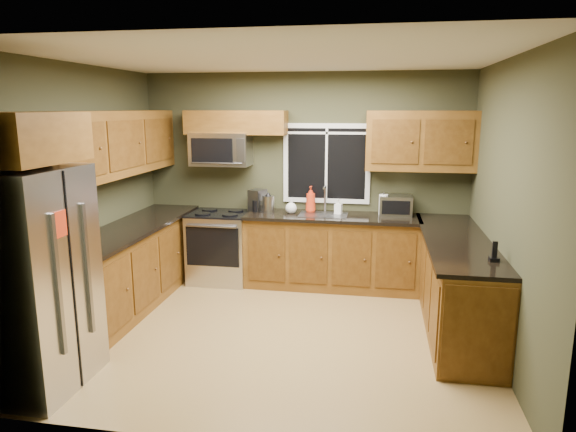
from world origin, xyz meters
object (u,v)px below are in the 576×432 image
(range, at_px, (220,246))
(toaster_oven, at_px, (396,205))
(microwave, at_px, (221,149))
(cordless_phone, at_px, (494,255))
(coffee_maker, at_px, (257,201))
(kettle, at_px, (268,203))
(soap_bottle_c, at_px, (291,206))
(soap_bottle_a, at_px, (311,199))
(soap_bottle_b, at_px, (338,207))
(paper_towel_roll, at_px, (383,205))
(refrigerator, at_px, (32,280))

(range, distance_m, toaster_oven, 2.32)
(range, relative_size, microwave, 1.23)
(microwave, distance_m, cordless_phone, 3.62)
(coffee_maker, bearing_deg, microwave, 177.28)
(kettle, distance_m, soap_bottle_c, 0.29)
(kettle, xyz_separation_m, soap_bottle_a, (0.53, 0.13, 0.04))
(kettle, bearing_deg, soap_bottle_c, 4.64)
(range, height_order, soap_bottle_a, soap_bottle_a)
(microwave, relative_size, coffee_maker, 2.72)
(microwave, bearing_deg, cordless_phone, -31.38)
(coffee_maker, height_order, soap_bottle_c, coffee_maker)
(microwave, bearing_deg, soap_bottle_a, 1.13)
(soap_bottle_b, xyz_separation_m, cordless_phone, (1.50, -1.81, -0.04))
(microwave, height_order, coffee_maker, microwave)
(range, distance_m, paper_towel_roll, 2.18)
(range, xyz_separation_m, soap_bottle_b, (1.53, 0.09, 0.57))
(range, bearing_deg, refrigerator, -103.97)
(toaster_oven, relative_size, soap_bottle_a, 1.20)
(range, xyz_separation_m, kettle, (0.64, 0.02, 0.59))
(kettle, relative_size, soap_bottle_c, 1.44)
(microwave, relative_size, toaster_oven, 1.89)
(range, relative_size, soap_bottle_a, 2.80)
(refrigerator, distance_m, paper_towel_roll, 4.02)
(range, distance_m, soap_bottle_a, 1.34)
(soap_bottle_a, xyz_separation_m, soap_bottle_c, (-0.24, -0.11, -0.07))
(paper_towel_roll, bearing_deg, kettle, -175.58)
(coffee_maker, distance_m, cordless_phone, 3.14)
(microwave, relative_size, paper_towel_roll, 2.66)
(range, bearing_deg, soap_bottle_b, 3.53)
(refrigerator, xyz_separation_m, soap_bottle_c, (1.62, 2.82, 0.13))
(refrigerator, distance_m, soap_bottle_a, 3.48)
(toaster_oven, bearing_deg, paper_towel_roll, -176.53)
(coffee_maker, distance_m, soap_bottle_c, 0.46)
(cordless_phone, bearing_deg, coffee_maker, 144.41)
(paper_towel_roll, bearing_deg, range, -176.27)
(microwave, bearing_deg, toaster_oven, 0.23)
(range, relative_size, toaster_oven, 2.33)
(paper_towel_roll, bearing_deg, soap_bottle_b, -175.73)
(refrigerator, distance_m, kettle, 3.10)
(refrigerator, xyz_separation_m, soap_bottle_a, (1.86, 2.93, 0.21))
(refrigerator, distance_m, range, 2.89)
(refrigerator, bearing_deg, soap_bottle_c, 60.05)
(kettle, xyz_separation_m, soap_bottle_c, (0.29, 0.02, -0.03))
(refrigerator, height_order, soap_bottle_a, refrigerator)
(range, relative_size, soap_bottle_b, 4.89)
(toaster_oven, xyz_separation_m, kettle, (-1.59, -0.12, -0.00))
(refrigerator, xyz_separation_m, soap_bottle_b, (2.22, 2.86, 0.14))
(soap_bottle_a, height_order, cordless_phone, soap_bottle_a)
(soap_bottle_a, bearing_deg, refrigerator, -122.40)
(soap_bottle_a, xyz_separation_m, soap_bottle_b, (0.36, -0.06, -0.07))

